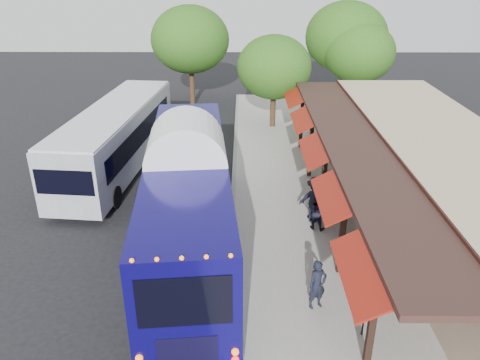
% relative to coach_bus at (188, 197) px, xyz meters
% --- Properties ---
extents(ground, '(90.00, 90.00, 0.00)m').
position_rel_coach_bus_xyz_m(ground, '(1.45, -1.67, -2.21)').
color(ground, black).
rests_on(ground, ground).
extents(sidewalk, '(10.00, 40.00, 0.15)m').
position_rel_coach_bus_xyz_m(sidewalk, '(6.45, 2.33, -2.13)').
color(sidewalk, '#9E9B93').
rests_on(sidewalk, ground).
extents(curb, '(0.20, 40.00, 0.16)m').
position_rel_coach_bus_xyz_m(curb, '(1.50, 2.33, -2.13)').
color(curb, gray).
rests_on(curb, ground).
extents(station_shelter, '(8.15, 20.00, 3.60)m').
position_rel_coach_bus_xyz_m(station_shelter, '(9.83, 2.33, -0.36)').
color(station_shelter, '#C7AF8A').
rests_on(station_shelter, ground).
extents(coach_bus, '(3.92, 13.03, 4.11)m').
position_rel_coach_bus_xyz_m(coach_bus, '(0.00, 0.00, 0.00)').
color(coach_bus, '#0C0650').
rests_on(coach_bus, ground).
extents(city_bus, '(3.76, 12.38, 3.27)m').
position_rel_coach_bus_xyz_m(city_bus, '(-4.48, 7.62, -0.40)').
color(city_bus, '#95989D').
rests_on(city_bus, ground).
extents(ped_a, '(0.70, 0.59, 1.63)m').
position_rel_coach_bus_xyz_m(ped_a, '(4.21, -3.41, -1.24)').
color(ped_a, black).
rests_on(ped_a, sidewalk).
extents(ped_b, '(0.92, 0.83, 1.55)m').
position_rel_coach_bus_xyz_m(ped_b, '(4.85, 1.31, -1.28)').
color(ped_b, black).
rests_on(ped_b, sidewalk).
extents(ped_c, '(1.01, 0.59, 1.63)m').
position_rel_coach_bus_xyz_m(ped_c, '(4.85, 2.09, -1.24)').
color(ped_c, black).
rests_on(ped_c, sidewalk).
extents(ped_d, '(1.43, 1.11, 1.95)m').
position_rel_coach_bus_xyz_m(ped_d, '(4.85, 1.92, -1.08)').
color(ped_d, black).
rests_on(ped_d, sidewalk).
extents(sign_board, '(0.18, 0.44, 1.00)m').
position_rel_coach_bus_xyz_m(sign_board, '(5.35, -4.60, -1.38)').
color(sign_board, black).
rests_on(sign_board, sidewalk).
extents(tree_left, '(4.63, 4.63, 5.92)m').
position_rel_coach_bus_xyz_m(tree_left, '(3.86, 14.32, 1.74)').
color(tree_left, '#382314').
rests_on(tree_left, ground).
extents(tree_mid, '(5.86, 5.86, 7.50)m').
position_rel_coach_bus_xyz_m(tree_mid, '(9.32, 19.89, 2.80)').
color(tree_mid, '#382314').
rests_on(tree_mid, ground).
extents(tree_right, '(4.91, 4.91, 6.29)m').
position_rel_coach_bus_xyz_m(tree_right, '(9.97, 18.18, 1.98)').
color(tree_right, '#382314').
rests_on(tree_right, ground).
extents(tree_far, '(5.64, 5.64, 7.22)m').
position_rel_coach_bus_xyz_m(tree_far, '(-1.89, 19.82, 2.61)').
color(tree_far, '#382314').
rests_on(tree_far, ground).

